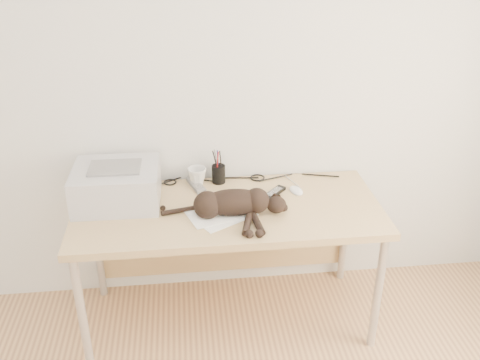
{
  "coord_description": "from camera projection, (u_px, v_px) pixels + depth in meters",
  "views": [
    {
      "loc": [
        -0.21,
        -1.01,
        2.13
      ],
      "look_at": [
        0.06,
        1.34,
        0.92
      ],
      "focal_mm": 40.0,
      "sensor_mm": 36.0,
      "label": 1
    }
  ],
  "objects": [
    {
      "name": "wall_back",
      "position": [
        221.0,
        83.0,
        2.84
      ],
      "size": [
        3.5,
        0.0,
        3.5
      ],
      "primitive_type": "plane",
      "rotation": [
        1.57,
        0.0,
        0.0
      ],
      "color": "silver",
      "rests_on": "floor"
    },
    {
      "name": "desk",
      "position": [
        227.0,
        221.0,
        2.92
      ],
      "size": [
        1.6,
        0.7,
        0.74
      ],
      "color": "tan",
      "rests_on": "floor"
    },
    {
      "name": "printer",
      "position": [
        117.0,
        185.0,
        2.79
      ],
      "size": [
        0.44,
        0.38,
        0.21
      ],
      "color": "#BABABF",
      "rests_on": "desk"
    },
    {
      "name": "papers",
      "position": [
        220.0,
        214.0,
        2.71
      ],
      "size": [
        0.39,
        0.33,
        0.01
      ],
      "color": "white",
      "rests_on": "desk"
    },
    {
      "name": "cat",
      "position": [
        230.0,
        204.0,
        2.68
      ],
      "size": [
        0.64,
        0.3,
        0.15
      ],
      "rotation": [
        0.0,
        0.0,
        -0.03
      ],
      "color": "black",
      "rests_on": "desk"
    },
    {
      "name": "mug",
      "position": [
        197.0,
        176.0,
        2.99
      ],
      "size": [
        0.14,
        0.14,
        0.1
      ],
      "primitive_type": "imported",
      "rotation": [
        0.0,
        0.0,
        0.33
      ],
      "color": "silver",
      "rests_on": "desk"
    },
    {
      "name": "pen_cup",
      "position": [
        219.0,
        174.0,
        3.01
      ],
      "size": [
        0.08,
        0.08,
        0.19
      ],
      "color": "black",
      "rests_on": "desk"
    },
    {
      "name": "remote_grey",
      "position": [
        196.0,
        185.0,
        2.98
      ],
      "size": [
        0.11,
        0.19,
        0.02
      ],
      "primitive_type": "cube",
      "rotation": [
        0.0,
        0.0,
        0.32
      ],
      "color": "slate",
      "rests_on": "desk"
    },
    {
      "name": "remote_black",
      "position": [
        274.0,
        193.0,
        2.9
      ],
      "size": [
        0.15,
        0.15,
        0.02
      ],
      "primitive_type": "cube",
      "rotation": [
        0.0,
        0.0,
        -0.75
      ],
      "color": "black",
      "rests_on": "desk"
    },
    {
      "name": "mouse",
      "position": [
        296.0,
        189.0,
        2.93
      ],
      "size": [
        0.09,
        0.12,
        0.04
      ],
      "primitive_type": "ellipsoid",
      "rotation": [
        0.0,
        0.0,
        0.26
      ],
      "color": "white",
      "rests_on": "desk"
    },
    {
      "name": "cable_tangle",
      "position": [
        223.0,
        179.0,
        3.05
      ],
      "size": [
        1.36,
        0.09,
        0.01
      ],
      "primitive_type": null,
      "color": "black",
      "rests_on": "desk"
    }
  ]
}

